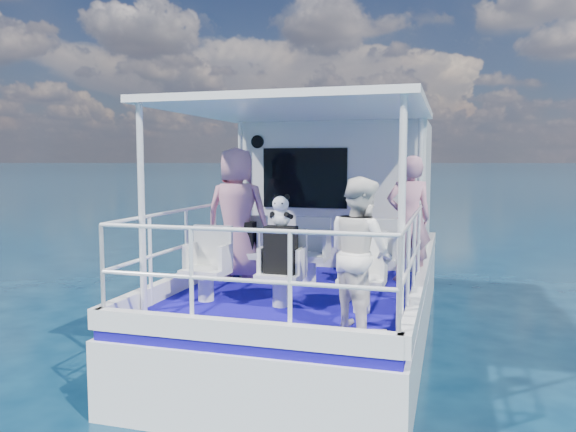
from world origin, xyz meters
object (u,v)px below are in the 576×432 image
object	(u,v)px
passenger_stbd_aft	(360,253)
panda	(281,210)
backpack_center	(281,250)
passenger_port_fwd	(237,214)

from	to	relation	value
passenger_stbd_aft	panda	size ratio (longest dim) A/B	4.22
backpack_center	panda	xyz separation A→B (m)	(-0.00, 0.02, 0.43)
passenger_port_fwd	backpack_center	world-z (taller)	passenger_port_fwd
passenger_port_fwd	panda	distance (m)	1.62
passenger_port_fwd	backpack_center	distance (m)	1.65
panda	passenger_port_fwd	bearing A→B (deg)	128.70
passenger_port_fwd	passenger_stbd_aft	world-z (taller)	passenger_port_fwd
passenger_port_fwd	backpack_center	size ratio (longest dim) A/B	3.46
backpack_center	panda	world-z (taller)	panda
panda	passenger_stbd_aft	bearing A→B (deg)	-30.41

